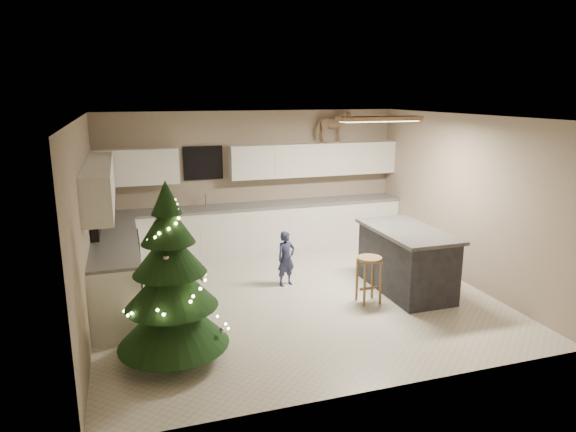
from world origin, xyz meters
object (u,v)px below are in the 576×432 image
(toddler, at_px, (286,259))
(rocking_horse, at_px, (333,126))
(island, at_px, (406,260))
(bar_stool, at_px, (369,268))
(christmas_tree, at_px, (171,289))

(toddler, distance_m, rocking_horse, 2.98)
(island, xyz_separation_m, rocking_horse, (-0.16, 2.53, 1.83))
(bar_stool, distance_m, rocking_horse, 3.36)
(rocking_horse, bearing_deg, toddler, 135.76)
(island, relative_size, bar_stool, 2.54)
(island, distance_m, christmas_tree, 3.69)
(bar_stool, height_order, rocking_horse, rocking_horse)
(bar_stool, relative_size, rocking_horse, 0.96)
(island, bearing_deg, christmas_tree, -163.72)
(island, distance_m, bar_stool, 0.78)
(christmas_tree, bearing_deg, island, 16.28)
(christmas_tree, height_order, rocking_horse, rocking_horse)
(island, relative_size, christmas_tree, 0.84)
(bar_stool, bearing_deg, island, 18.72)
(toddler, bearing_deg, christmas_tree, -153.32)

